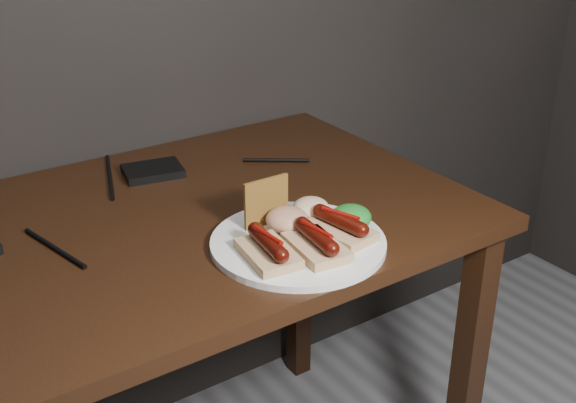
# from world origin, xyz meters

# --- Properties ---
(desk) EXTENTS (1.40, 0.70, 0.75)m
(desk) POSITION_xyz_m (0.00, 1.38, 0.66)
(desk) COLOR black
(desk) RESTS_ON ground
(hard_drive) EXTENTS (0.13, 0.11, 0.02)m
(hard_drive) POSITION_xyz_m (0.22, 1.58, 0.76)
(hard_drive) COLOR black
(hard_drive) RESTS_ON desk
(desk_cables) EXTENTS (1.08, 0.42, 0.01)m
(desk_cables) POSITION_xyz_m (-0.02, 1.51, 0.75)
(desk_cables) COLOR black
(desk_cables) RESTS_ON desk
(plate) EXTENTS (0.37, 0.37, 0.01)m
(plate) POSITION_xyz_m (0.29, 1.17, 0.76)
(plate) COLOR white
(plate) RESTS_ON desk
(bread_sausage_left) EXTENTS (0.08, 0.12, 0.04)m
(bread_sausage_left) POSITION_xyz_m (0.22, 1.15, 0.78)
(bread_sausage_left) COLOR #E1BC84
(bread_sausage_left) RESTS_ON plate
(bread_sausage_center) EXTENTS (0.08, 0.12, 0.04)m
(bread_sausage_center) POSITION_xyz_m (0.29, 1.12, 0.78)
(bread_sausage_center) COLOR #E1BC84
(bread_sausage_center) RESTS_ON plate
(bread_sausage_right) EXTENTS (0.09, 0.12, 0.04)m
(bread_sausage_right) POSITION_xyz_m (0.36, 1.14, 0.78)
(bread_sausage_right) COLOR #E1BC84
(bread_sausage_right) RESTS_ON plate
(crispbread) EXTENTS (0.08, 0.01, 0.08)m
(crispbread) POSITION_xyz_m (0.28, 1.25, 0.80)
(crispbread) COLOR #9C6A2A
(crispbread) RESTS_ON plate
(salad_greens) EXTENTS (0.07, 0.07, 0.04)m
(salad_greens) POSITION_xyz_m (0.39, 1.16, 0.78)
(salad_greens) COLOR #13631B
(salad_greens) RESTS_ON plate
(salsa_mound) EXTENTS (0.07, 0.07, 0.04)m
(salsa_mound) POSITION_xyz_m (0.30, 1.21, 0.78)
(salsa_mound) COLOR maroon
(salsa_mound) RESTS_ON plate
(coleslaw_mound) EXTENTS (0.06, 0.06, 0.04)m
(coleslaw_mound) POSITION_xyz_m (0.36, 1.23, 0.78)
(coleslaw_mound) COLOR #EDE4CD
(coleslaw_mound) RESTS_ON plate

